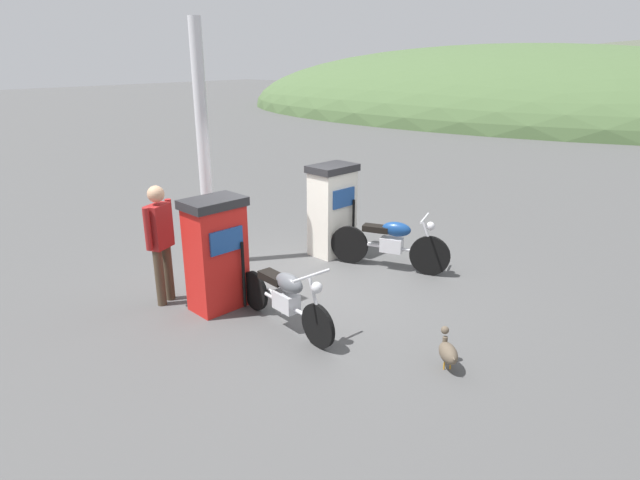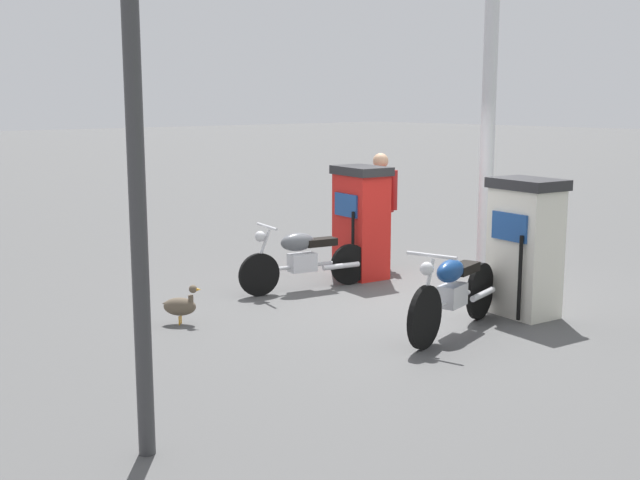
# 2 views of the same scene
# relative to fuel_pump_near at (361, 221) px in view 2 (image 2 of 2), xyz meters

# --- Properties ---
(ground_plane) EXTENTS (120.00, 120.00, 0.00)m
(ground_plane) POSITION_rel_fuel_pump_near_xyz_m (0.55, 1.37, -0.81)
(ground_plane) COLOR #4C4C4C
(fuel_pump_near) EXTENTS (0.68, 0.88, 1.59)m
(fuel_pump_near) POSITION_rel_fuel_pump_near_xyz_m (0.00, 0.00, 0.00)
(fuel_pump_near) COLOR red
(fuel_pump_near) RESTS_ON ground
(fuel_pump_far) EXTENTS (0.70, 0.89, 1.61)m
(fuel_pump_far) POSITION_rel_fuel_pump_near_xyz_m (-0.00, 2.74, 0.01)
(fuel_pump_far) COLOR silver
(fuel_pump_far) RESTS_ON ground
(motorcycle_near_pump) EXTENTS (1.88, 0.71, 0.92)m
(motorcycle_near_pump) POSITION_rel_fuel_pump_near_xyz_m (1.15, 0.10, -0.35)
(motorcycle_near_pump) COLOR black
(motorcycle_near_pump) RESTS_ON ground
(motorcycle_far_pump) EXTENTS (1.99, 0.69, 0.97)m
(motorcycle_far_pump) POSITION_rel_fuel_pump_near_xyz_m (1.22, 2.70, -0.33)
(motorcycle_far_pump) COLOR black
(motorcycle_far_pump) RESTS_ON ground
(attendant_person) EXTENTS (0.29, 0.57, 1.72)m
(attendant_person) POSITION_rel_fuel_pump_near_xyz_m (-0.74, -0.35, 0.19)
(attendant_person) COLOR #473828
(attendant_person) RESTS_ON ground
(wandering_duck) EXTENTS (0.39, 0.40, 0.46)m
(wandering_duck) POSITION_rel_fuel_pump_near_xyz_m (3.25, 0.44, -0.59)
(wandering_duck) COLOR brown
(wandering_duck) RESTS_ON ground
(roadside_traffic_light) EXTENTS (0.39, 0.27, 4.11)m
(roadside_traffic_light) POSITION_rel_fuel_pump_near_xyz_m (5.15, 3.21, 1.98)
(roadside_traffic_light) COLOR #38383A
(roadside_traffic_light) RESTS_ON ground
(canopy_support_pole) EXTENTS (0.40, 0.40, 3.95)m
(canopy_support_pole) POSITION_rel_fuel_pump_near_xyz_m (-1.39, 1.10, 1.09)
(canopy_support_pole) COLOR silver
(canopy_support_pole) RESTS_ON ground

